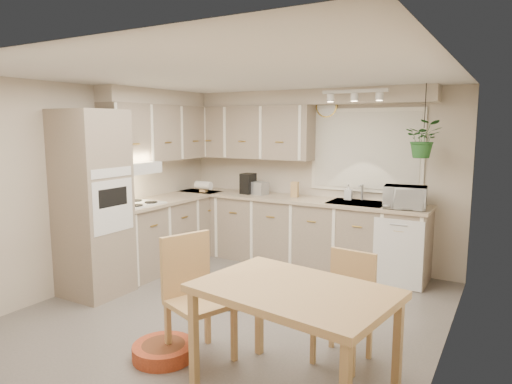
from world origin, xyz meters
TOP-DOWN VIEW (x-y plane):
  - floor at (0.00, 0.00)m, footprint 4.20×4.20m
  - ceiling at (0.00, 0.00)m, footprint 4.20×4.20m
  - wall_back at (0.00, 2.10)m, footprint 4.00×0.04m
  - wall_front at (0.00, -2.10)m, footprint 4.00×0.04m
  - wall_left at (-2.00, 0.00)m, footprint 0.04×4.20m
  - wall_right at (2.00, 0.00)m, footprint 0.04×4.20m
  - base_cab_left at (-1.70, 0.88)m, footprint 0.60×1.85m
  - base_cab_back at (-0.20, 1.80)m, footprint 3.60×0.60m
  - counter_left at (-1.69, 0.88)m, footprint 0.64×1.89m
  - counter_back at (-0.20, 1.79)m, footprint 3.64×0.64m
  - oven_stack at (-1.68, -0.38)m, footprint 0.65×0.65m
  - wall_oven_face at (-1.35, -0.38)m, footprint 0.02×0.56m
  - upper_cab_left at (-1.82, 1.00)m, footprint 0.35×2.00m
  - upper_cab_back at (-1.00, 1.93)m, footprint 2.00×0.35m
  - soffit_left at (-1.85, 1.00)m, footprint 0.30×2.00m
  - soffit_back at (-0.20, 1.95)m, footprint 3.60×0.30m
  - cooktop at (-1.68, 0.30)m, footprint 0.52×0.58m
  - range_hood at (-1.70, 0.30)m, footprint 0.40×0.60m
  - window_blinds at (0.70, 2.07)m, footprint 1.40×0.02m
  - window_frame at (0.70, 2.08)m, footprint 1.50×0.02m
  - sink at (0.70, 1.80)m, footprint 0.70×0.48m
  - dishwasher_front at (1.30, 1.49)m, footprint 0.58×0.02m
  - track_light_bar at (0.70, 1.55)m, footprint 0.80×0.04m
  - wall_clock at (0.15, 2.07)m, footprint 0.30×0.03m
  - dining_table at (1.18, -1.13)m, footprint 1.43×1.06m
  - chair_left at (0.28, -0.99)m, footprint 0.62×0.62m
  - chair_back at (1.30, -0.44)m, footprint 0.46×0.46m
  - braided_rug at (-0.34, 0.28)m, footprint 1.23×0.99m
  - pet_bed at (-0.01, -1.13)m, footprint 0.54×0.54m
  - microwave at (1.31, 1.70)m, footprint 0.52×0.34m
  - soap_bottle at (0.53, 1.95)m, footprint 0.12×0.22m
  - hanging_plant at (1.49, 1.70)m, footprint 0.46×0.50m
  - coffee_maker at (-0.93, 1.80)m, footprint 0.18×0.21m
  - toaster at (-0.78, 1.82)m, footprint 0.33×0.23m
  - knife_block at (-0.21, 1.85)m, footprint 0.11×0.11m

SIDE VIEW (x-z plane):
  - floor at x=0.00m, z-range 0.00..0.00m
  - braided_rug at x=-0.34m, z-range 0.00..0.01m
  - pet_bed at x=-0.01m, z-range 0.00..0.12m
  - dining_table at x=1.18m, z-range 0.00..0.83m
  - dishwasher_front at x=1.30m, z-range 0.01..0.84m
  - chair_back at x=1.30m, z-range 0.00..0.89m
  - base_cab_left at x=-1.70m, z-range 0.00..0.90m
  - base_cab_back at x=-0.20m, z-range 0.00..0.90m
  - chair_left at x=0.28m, z-range 0.00..1.02m
  - sink at x=0.70m, z-range 0.85..0.95m
  - counter_left at x=-1.69m, z-range 0.90..0.94m
  - counter_back at x=-0.20m, z-range 0.90..0.94m
  - cooktop at x=-1.68m, z-range 0.93..0.95m
  - soap_bottle at x=0.53m, z-range 0.94..1.04m
  - toaster at x=-0.78m, z-range 0.94..1.12m
  - knife_block at x=-0.21m, z-range 0.94..1.15m
  - oven_stack at x=-1.68m, z-range 0.00..2.10m
  - wall_oven_face at x=-1.35m, z-range 0.76..1.34m
  - coffee_maker at x=-0.93m, z-range 0.94..1.24m
  - microwave at x=1.31m, z-range 0.94..1.27m
  - wall_back at x=0.00m, z-range 0.00..2.40m
  - wall_front at x=0.00m, z-range 0.00..2.40m
  - wall_left at x=-2.00m, z-range 0.00..2.40m
  - wall_right at x=2.00m, z-range 0.00..2.40m
  - range_hood at x=-1.70m, z-range 1.33..1.47m
  - window_blinds at x=0.70m, z-range 1.10..2.10m
  - window_frame at x=0.70m, z-range 1.05..2.15m
  - hanging_plant at x=1.49m, z-range 1.55..1.89m
  - upper_cab_left at x=-1.82m, z-range 1.45..2.20m
  - upper_cab_back at x=-1.00m, z-range 1.45..2.20m
  - wall_clock at x=0.15m, z-range 2.03..2.33m
  - soffit_left at x=-1.85m, z-range 2.20..2.40m
  - soffit_back at x=-0.20m, z-range 2.20..2.40m
  - track_light_bar at x=0.70m, z-range 2.31..2.35m
  - ceiling at x=0.00m, z-range 2.40..2.40m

